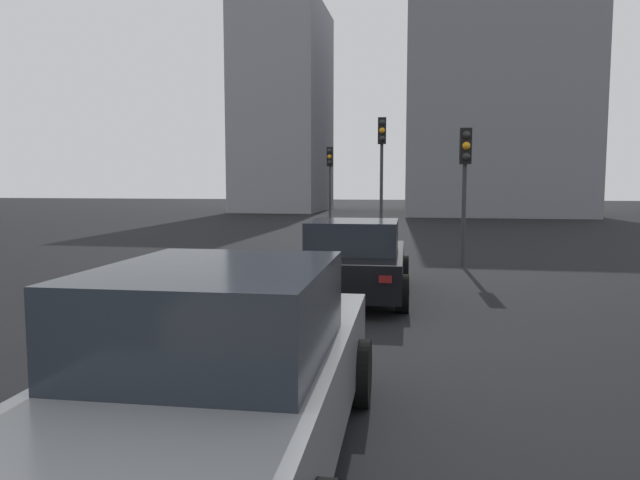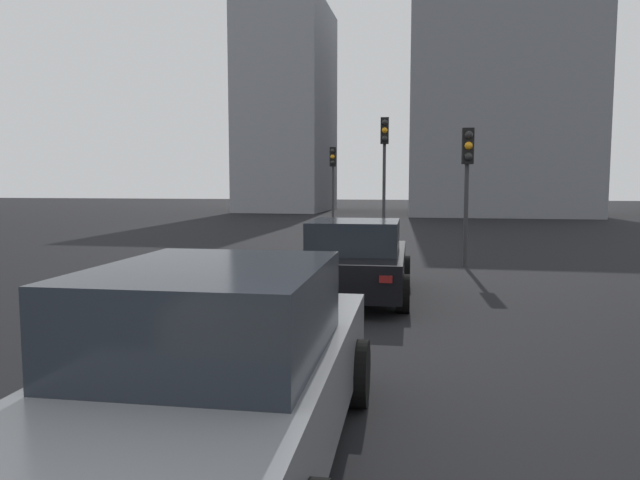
# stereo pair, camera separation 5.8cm
# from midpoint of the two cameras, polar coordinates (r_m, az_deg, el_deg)

# --- Properties ---
(car_black_lead) EXTENTS (4.17, 2.14, 1.45)m
(car_black_lead) POSITION_cam_midpoint_polar(r_m,az_deg,el_deg) (10.87, 3.66, -1.96)
(car_black_lead) COLOR black
(car_black_lead) RESTS_ON ground_plane
(car_grey_second) EXTENTS (4.40, 2.06, 1.55)m
(car_grey_second) POSITION_cam_midpoint_polar(r_m,az_deg,el_deg) (4.40, -9.29, -12.62)
(car_grey_second) COLOR slate
(car_grey_second) RESTS_ON ground_plane
(traffic_light_near_left) EXTENTS (0.32, 0.30, 3.53)m
(traffic_light_near_left) POSITION_cam_midpoint_polar(r_m,az_deg,el_deg) (15.24, 14.38, 6.95)
(traffic_light_near_left) COLOR #2D2D30
(traffic_light_near_left) RESTS_ON ground_plane
(traffic_light_near_right) EXTENTS (0.32, 0.29, 3.86)m
(traffic_light_near_right) POSITION_cam_midpoint_polar(r_m,az_deg,el_deg) (27.49, 1.33, 6.87)
(traffic_light_near_right) COLOR #2D2D30
(traffic_light_near_right) RESTS_ON ground_plane
(traffic_light_far_left) EXTENTS (0.32, 0.30, 4.40)m
(traffic_light_far_left) POSITION_cam_midpoint_polar(r_m,az_deg,el_deg) (20.35, 6.42, 8.38)
(traffic_light_far_left) COLOR #2D2D30
(traffic_light_far_left) RESTS_ON ground_plane
(building_facade_left) EXTENTS (13.61, 11.91, 16.10)m
(building_facade_left) POSITION_cam_midpoint_polar(r_m,az_deg,el_deg) (45.02, 17.02, 12.82)
(building_facade_left) COLOR slate
(building_facade_left) RESTS_ON ground_plane
(building_facade_center) EXTENTS (10.00, 6.41, 16.25)m
(building_facade_center) POSITION_cam_midpoint_polar(r_m,az_deg,el_deg) (47.76, -3.16, 12.69)
(building_facade_center) COLOR gray
(building_facade_center) RESTS_ON ground_plane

